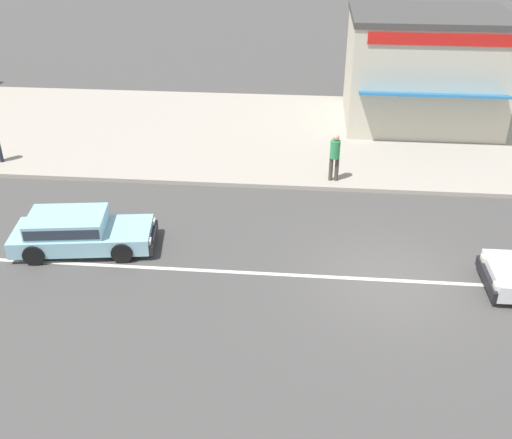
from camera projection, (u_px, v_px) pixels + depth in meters
name	position (u px, v px, depth m)	size (l,w,h in m)	color
ground_plane	(388.00, 280.00, 15.95)	(160.00, 160.00, 0.00)	#4C4947
lane_centre_stripe	(388.00, 280.00, 15.95)	(50.40, 0.14, 0.01)	silver
kerb_strip	(364.00, 137.00, 24.70)	(68.00, 10.00, 0.15)	#ADA393
hatchback_pale_blue_2	(77.00, 231.00, 17.05)	(4.18, 2.14, 1.10)	#93C6D6
pedestrian_near_clock	(335.00, 154.00, 20.45)	(0.34, 0.34, 1.70)	#4C4238
shopfront_corner_warung	(424.00, 69.00, 24.95)	(6.37, 5.68, 4.58)	beige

